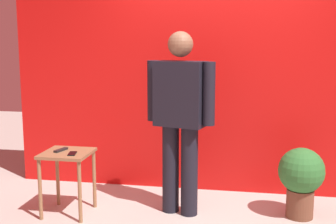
{
  "coord_description": "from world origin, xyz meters",
  "views": [
    {
      "loc": [
        0.33,
        -3.65,
        1.71
      ],
      "look_at": [
        -0.43,
        0.55,
        1.01
      ],
      "focal_mm": 47.66,
      "sensor_mm": 36.0,
      "label": 1
    }
  ],
  "objects": [
    {
      "name": "back_wall_red",
      "position": [
        0.0,
        1.31,
        1.6
      ],
      "size": [
        4.71,
        0.12,
        3.2
      ],
      "primitive_type": "cube",
      "color": "red",
      "rests_on": "ground_plane"
    },
    {
      "name": "standing_person",
      "position": [
        -0.31,
        0.53,
        1.0
      ],
      "size": [
        0.71,
        0.36,
        1.78
      ],
      "color": "black",
      "rests_on": "ground_plane"
    },
    {
      "name": "side_table",
      "position": [
        -1.39,
        0.31,
        0.51
      ],
      "size": [
        0.46,
        0.46,
        0.63
      ],
      "color": "olive",
      "rests_on": "ground_plane"
    },
    {
      "name": "cell_phone",
      "position": [
        -1.31,
        0.24,
        0.63
      ],
      "size": [
        0.1,
        0.16,
        0.01
      ],
      "primitive_type": "cube",
      "rotation": [
        0.0,
        0.0,
        0.21
      ],
      "color": "black",
      "rests_on": "side_table"
    },
    {
      "name": "tv_remote",
      "position": [
        -1.46,
        0.34,
        0.64
      ],
      "size": [
        0.09,
        0.18,
        0.02
      ],
      "primitive_type": "cube",
      "rotation": [
        0.0,
        0.0,
        -0.27
      ],
      "color": "black",
      "rests_on": "side_table"
    },
    {
      "name": "potted_plant",
      "position": [
        0.85,
        0.62,
        0.41
      ],
      "size": [
        0.44,
        0.44,
        0.69
      ],
      "color": "brown",
      "rests_on": "ground_plane"
    }
  ]
}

